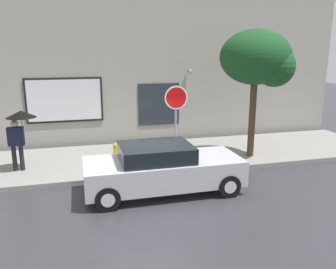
{
  "coord_description": "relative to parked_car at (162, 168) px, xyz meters",
  "views": [
    {
      "loc": [
        -1.77,
        -8.92,
        3.88
      ],
      "look_at": [
        1.08,
        1.8,
        1.2
      ],
      "focal_mm": 36.39,
      "sensor_mm": 36.0,
      "label": 1
    }
  ],
  "objects": [
    {
      "name": "parked_car",
      "position": [
        0.0,
        0.0,
        0.0
      ],
      "size": [
        4.39,
        1.86,
        1.41
      ],
      "color": "#B7BABF",
      "rests_on": "ground"
    },
    {
      "name": "pedestrian_with_umbrella",
      "position": [
        -4.01,
        2.55,
        0.98
      ],
      "size": [
        0.93,
        0.93,
        1.96
      ],
      "color": "black",
      "rests_on": "sidewalk"
    },
    {
      "name": "stop_sign",
      "position": [
        0.85,
        1.54,
        1.37
      ],
      "size": [
        0.76,
        0.1,
        2.71
      ],
      "color": "gray",
      "rests_on": "sidewalk"
    },
    {
      "name": "building_facade",
      "position": [
        -0.41,
        5.6,
        2.78
      ],
      "size": [
        20.0,
        0.67,
        7.0
      ],
      "color": "#9E998E",
      "rests_on": "ground"
    },
    {
      "name": "ground_plane",
      "position": [
        -0.4,
        0.1,
        -0.7
      ],
      "size": [
        60.0,
        60.0,
        0.0
      ],
      "primitive_type": "plane",
      "color": "#333338"
    },
    {
      "name": "sidewalk",
      "position": [
        -0.4,
        3.1,
        -0.63
      ],
      "size": [
        20.0,
        4.0,
        0.15
      ],
      "primitive_type": "cube",
      "color": "gray",
      "rests_on": "ground"
    },
    {
      "name": "fire_hydrant",
      "position": [
        -1.02,
        2.25,
        -0.16
      ],
      "size": [
        0.3,
        0.44,
        0.79
      ],
      "color": "yellow",
      "rests_on": "sidewalk"
    },
    {
      "name": "street_tree",
      "position": [
        4.0,
        2.03,
        2.93
      ],
      "size": [
        2.55,
        2.17,
        4.53
      ],
      "color": "#4C3823",
      "rests_on": "sidewalk"
    }
  ]
}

